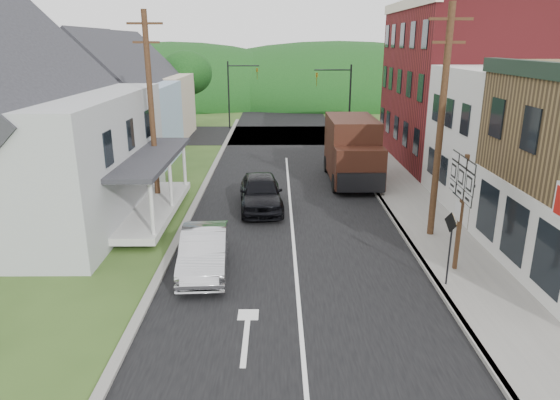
{
  "coord_description": "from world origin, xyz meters",
  "views": [
    {
      "loc": [
        -0.66,
        -15.44,
        7.6
      ],
      "look_at": [
        -0.54,
        1.6,
        2.2
      ],
      "focal_mm": 32.0,
      "sensor_mm": 36.0,
      "label": 1
    }
  ],
  "objects_px": {
    "delivery_van": "(352,150)",
    "silver_sedan": "(204,251)",
    "dark_sedan": "(261,192)",
    "route_sign_cluster": "(461,196)",
    "warning_sign": "(450,239)"
  },
  "relations": [
    {
      "from": "delivery_van",
      "to": "silver_sedan",
      "type": "bearing_deg",
      "value": -120.31
    },
    {
      "from": "silver_sedan",
      "to": "delivery_van",
      "type": "bearing_deg",
      "value": 55.76
    },
    {
      "from": "dark_sedan",
      "to": "route_sign_cluster",
      "type": "xyz_separation_m",
      "value": [
        6.84,
        -6.93,
        1.93
      ]
    },
    {
      "from": "silver_sedan",
      "to": "delivery_van",
      "type": "distance_m",
      "value": 13.5
    },
    {
      "from": "silver_sedan",
      "to": "dark_sedan",
      "type": "relative_size",
      "value": 0.91
    },
    {
      "from": "dark_sedan",
      "to": "silver_sedan",
      "type": "bearing_deg",
      "value": -108.78
    },
    {
      "from": "silver_sedan",
      "to": "dark_sedan",
      "type": "xyz_separation_m",
      "value": [
        1.75,
        6.75,
        0.1
      ]
    },
    {
      "from": "silver_sedan",
      "to": "warning_sign",
      "type": "bearing_deg",
      "value": -13.73
    },
    {
      "from": "delivery_van",
      "to": "route_sign_cluster",
      "type": "xyz_separation_m",
      "value": [
        1.82,
        -11.82,
        0.95
      ]
    },
    {
      "from": "silver_sedan",
      "to": "route_sign_cluster",
      "type": "distance_m",
      "value": 8.82
    },
    {
      "from": "route_sign_cluster",
      "to": "warning_sign",
      "type": "distance_m",
      "value": 1.69
    },
    {
      "from": "silver_sedan",
      "to": "delivery_van",
      "type": "xyz_separation_m",
      "value": [
        6.77,
        11.64,
        1.07
      ]
    },
    {
      "from": "silver_sedan",
      "to": "route_sign_cluster",
      "type": "xyz_separation_m",
      "value": [
        8.59,
        -0.18,
        2.02
      ]
    },
    {
      "from": "route_sign_cluster",
      "to": "dark_sedan",
      "type": "bearing_deg",
      "value": 136.98
    },
    {
      "from": "silver_sedan",
      "to": "dark_sedan",
      "type": "bearing_deg",
      "value": 71.41
    }
  ]
}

